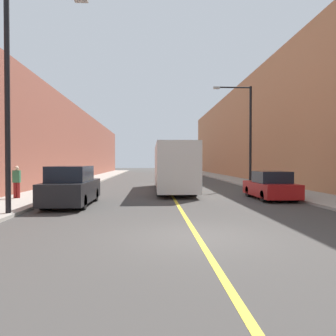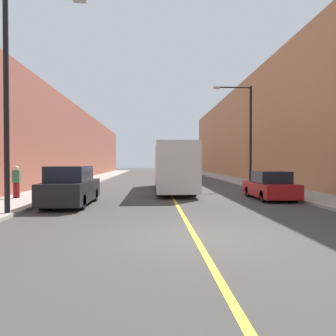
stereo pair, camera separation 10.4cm
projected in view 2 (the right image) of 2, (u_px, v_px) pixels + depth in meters
ground_plane at (195, 237)px, 9.05m from camera, size 200.00×200.00×0.00m
sidewalk_left at (95, 179)px, 38.63m from camera, size 3.08×72.00×0.13m
sidewalk_right at (229, 178)px, 39.38m from camera, size 3.08×72.00×0.13m
building_row_left at (65, 144)px, 38.39m from camera, size 4.00×72.00×8.31m
building_row_right at (258, 131)px, 39.44m from camera, size 4.00×72.00×11.62m
road_center_line at (162, 179)px, 39.01m from camera, size 0.16×72.00×0.01m
bus at (173, 166)px, 23.30m from camera, size 2.45×11.36×3.26m
parked_suv_left at (71, 187)px, 15.57m from camera, size 1.91×4.99×1.88m
car_right_near at (270, 187)px, 18.11m from camera, size 1.88×4.33×1.56m
street_lamp_left at (14, 88)px, 12.40m from camera, size 3.13×0.24×8.28m
street_lamp_right at (247, 129)px, 26.32m from camera, size 3.13×0.24×8.01m
pedestrian at (16, 181)px, 17.61m from camera, size 0.38×0.24×1.73m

